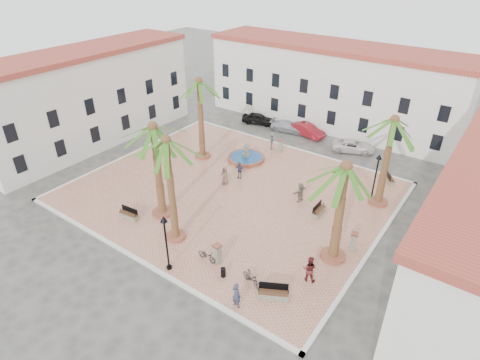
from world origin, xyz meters
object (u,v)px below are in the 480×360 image
Objects in this scene: car_silver at (288,127)px; car_white at (353,146)px; litter_bin at (223,272)px; pedestrian_east at (300,192)px; fountain at (246,157)px; bench_se at (273,294)px; palm_e at (345,179)px; lamppost_s at (165,234)px; bench_ne at (389,179)px; cyclist_b at (309,269)px; pedestrian_fountain_b at (240,170)px; lamppost_e at (377,169)px; bicycle_a at (207,255)px; pedestrian_north at (272,141)px; bollard_e at (354,241)px; palm_nw at (199,90)px; car_black at (258,119)px; palm_sw at (154,138)px; car_red at (307,130)px; bench_e at (319,211)px; palm_s at (167,151)px; bicycle_b at (252,278)px; pedestrian_fountain_a at (225,175)px; palm_ne at (393,130)px; bollard_n at (280,146)px; bench_s at (129,215)px; bollard_se at (217,253)px.

car_white is (8.26, -0.60, 0.01)m from car_silver.
pedestrian_east is (-0.23, 10.99, 0.54)m from litter_bin.
bench_se is at bearing -49.94° from fountain.
palm_e is 1.77× the size of lamppost_s.
bench_ne is 22.10m from lamppost_s.
cyclist_b is at bearing -157.40° from car_silver.
pedestrian_fountain_b is 0.38× the size of car_silver.
lamppost_e reaches higher than bicycle_a.
litter_bin is 19.73m from pedestrian_north.
bollard_e is at bearing 71.96° from pedestrian_east.
bench_se is at bearing 141.64° from bench_ne.
pedestrian_north is at bearing 49.55° from palm_nw.
car_silver is (-1.88, 12.47, -0.34)m from pedestrian_fountain_b.
pedestrian_north is (-12.14, 3.36, -1.95)m from lamppost_e.
palm_sw is at bearing 176.87° from car_black.
bench_ne is at bearing -105.55° from car_red.
bench_e is 12.43m from pedestrian_north.
palm_s is 11.40m from bench_se.
bicycle_b is 22.66m from car_white.
pedestrian_fountain_a is (-5.32, 8.99, 0.44)m from bicycle_a.
car_black is at bearing 153.68° from palm_ne.
bench_e is at bearing -127.16° from palm_ne.
bench_ne reaches higher than litter_bin.
bench_ne is 0.98× the size of pedestrian_east.
palm_s is (2.93, -13.42, 6.92)m from fountain.
bollard_n is 5.66m from car_red.
bench_e is (-1.71, 9.85, -0.03)m from bench_se.
palm_ne is 14.48m from pedestrian_north.
bollard_n is at bearing 71.72° from bench_s.
palm_s is 1.96× the size of car_red.
palm_sw is at bearing -139.29° from palm_ne.
bicycle_b is at bearing 20.92° from lamppost_s.
car_silver is at bearing -6.10° from pedestrian_north.
palm_ne reaches higher than bench_s.
lamppost_s reaches higher than bollard_se.
bicycle_b is at bearing 14.88° from litter_bin.
litter_bin is 1.99m from bicycle_a.
bicycle_b is at bearing -165.77° from car_silver.
palm_sw is 4.76× the size of bicycle_b.
pedestrian_fountain_b is at bearing -13.26° from palm_nw.
palm_sw is at bearing 42.53° from bench_s.
bench_se is 1.76m from bicycle_b.
bollard_se is 24.01m from car_silver.
car_black is at bearing 90.36° from bench_s.
car_white is (12.46, -0.51, -0.05)m from car_black.
palm_ne is 18.74m from lamppost_s.
bench_e is (-3.35, -4.43, -6.43)m from palm_ne.
pedestrian_fountain_a is (-11.93, 6.58, -0.10)m from cyclist_b.
pedestrian_fountain_b is at bearing 97.58° from palm_s.
palm_s is 4.81× the size of pedestrian_east.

